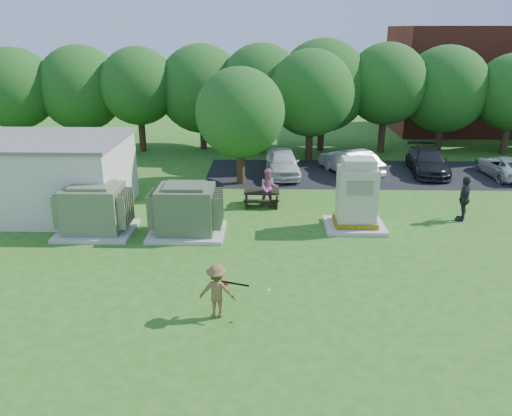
{
  "coord_description": "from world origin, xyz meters",
  "views": [
    {
      "loc": [
        0.45,
        -14.1,
        7.84
      ],
      "look_at": [
        0.0,
        4.0,
        1.3
      ],
      "focal_mm": 35.0,
      "sensor_mm": 36.0,
      "label": 1
    }
  ],
  "objects_px": {
    "batter": "(217,291)",
    "transformer_left": "(94,210)",
    "transformer_right": "(186,211)",
    "generator_cabinet": "(356,198)",
    "car_silver_a": "(351,162)",
    "car_dark": "(428,161)",
    "person_at_picnic": "(269,188)",
    "picnic_table": "(262,197)",
    "car_silver_b": "(504,167)",
    "person_walking_right": "(464,199)",
    "car_white": "(283,162)"
  },
  "relations": [
    {
      "from": "transformer_right",
      "to": "car_white",
      "type": "xyz_separation_m",
      "value": [
        4.07,
        8.62,
        -0.23
      ]
    },
    {
      "from": "transformer_right",
      "to": "car_dark",
      "type": "bearing_deg",
      "value": 36.91
    },
    {
      "from": "car_dark",
      "to": "picnic_table",
      "type": "bearing_deg",
      "value": -142.93
    },
    {
      "from": "batter",
      "to": "transformer_left",
      "type": "bearing_deg",
      "value": -42.86
    },
    {
      "from": "person_at_picnic",
      "to": "person_walking_right",
      "type": "height_order",
      "value": "person_walking_right"
    },
    {
      "from": "car_white",
      "to": "transformer_left",
      "type": "bearing_deg",
      "value": -135.47
    },
    {
      "from": "transformer_right",
      "to": "picnic_table",
      "type": "relative_size",
      "value": 1.83
    },
    {
      "from": "car_dark",
      "to": "car_silver_b",
      "type": "xyz_separation_m",
      "value": [
        4.05,
        -0.62,
        -0.11
      ]
    },
    {
      "from": "generator_cabinet",
      "to": "car_silver_b",
      "type": "height_order",
      "value": "generator_cabinet"
    },
    {
      "from": "batter",
      "to": "car_silver_a",
      "type": "relative_size",
      "value": 0.37
    },
    {
      "from": "batter",
      "to": "car_white",
      "type": "bearing_deg",
      "value": -93.64
    },
    {
      "from": "transformer_right",
      "to": "batter",
      "type": "distance_m",
      "value": 6.38
    },
    {
      "from": "transformer_right",
      "to": "person_walking_right",
      "type": "relative_size",
      "value": 1.52
    },
    {
      "from": "picnic_table",
      "to": "car_silver_a",
      "type": "bearing_deg",
      "value": 47.08
    },
    {
      "from": "generator_cabinet",
      "to": "car_dark",
      "type": "xyz_separation_m",
      "value": [
        5.49,
        8.5,
        -0.62
      ]
    },
    {
      "from": "picnic_table",
      "to": "car_silver_a",
      "type": "relative_size",
      "value": 0.37
    },
    {
      "from": "transformer_left",
      "to": "car_dark",
      "type": "distance_m",
      "value": 18.55
    },
    {
      "from": "transformer_right",
      "to": "car_dark",
      "type": "relative_size",
      "value": 0.64
    },
    {
      "from": "transformer_left",
      "to": "person_at_picnic",
      "type": "bearing_deg",
      "value": 25.33
    },
    {
      "from": "batter",
      "to": "picnic_table",
      "type": "bearing_deg",
      "value": -91.73
    },
    {
      "from": "picnic_table",
      "to": "batter",
      "type": "relative_size",
      "value": 1.01
    },
    {
      "from": "picnic_table",
      "to": "car_silver_a",
      "type": "xyz_separation_m",
      "value": [
        4.94,
        5.31,
        0.3
      ]
    },
    {
      "from": "car_white",
      "to": "car_silver_b",
      "type": "height_order",
      "value": "car_white"
    },
    {
      "from": "batter",
      "to": "person_at_picnic",
      "type": "height_order",
      "value": "person_at_picnic"
    },
    {
      "from": "transformer_left",
      "to": "person_walking_right",
      "type": "relative_size",
      "value": 1.52
    },
    {
      "from": "transformer_right",
      "to": "car_white",
      "type": "distance_m",
      "value": 9.53
    },
    {
      "from": "transformer_right",
      "to": "generator_cabinet",
      "type": "relative_size",
      "value": 1.01
    },
    {
      "from": "generator_cabinet",
      "to": "transformer_left",
      "type": "bearing_deg",
      "value": -175.77
    },
    {
      "from": "generator_cabinet",
      "to": "car_white",
      "type": "distance_m",
      "value": 8.34
    },
    {
      "from": "generator_cabinet",
      "to": "car_silver_a",
      "type": "distance_m",
      "value": 8.09
    },
    {
      "from": "generator_cabinet",
      "to": "batter",
      "type": "distance_m",
      "value": 8.56
    },
    {
      "from": "car_white",
      "to": "person_at_picnic",
      "type": "bearing_deg",
      "value": -101.68
    },
    {
      "from": "transformer_left",
      "to": "generator_cabinet",
      "type": "xyz_separation_m",
      "value": [
        10.58,
        0.78,
        0.33
      ]
    },
    {
      "from": "person_at_picnic",
      "to": "car_dark",
      "type": "xyz_separation_m",
      "value": [
        9.06,
        5.97,
        -0.22
      ]
    },
    {
      "from": "transformer_right",
      "to": "generator_cabinet",
      "type": "xyz_separation_m",
      "value": [
        6.88,
        0.78,
        0.33
      ]
    },
    {
      "from": "transformer_left",
      "to": "picnic_table",
      "type": "height_order",
      "value": "transformer_left"
    },
    {
      "from": "batter",
      "to": "car_silver_b",
      "type": "height_order",
      "value": "batter"
    },
    {
      "from": "transformer_left",
      "to": "person_at_picnic",
      "type": "relative_size",
      "value": 1.66
    },
    {
      "from": "transformer_left",
      "to": "person_walking_right",
      "type": "height_order",
      "value": "transformer_left"
    },
    {
      "from": "person_at_picnic",
      "to": "car_silver_b",
      "type": "xyz_separation_m",
      "value": [
        13.11,
        5.35,
        -0.33
      ]
    },
    {
      "from": "person_walking_right",
      "to": "car_silver_b",
      "type": "bearing_deg",
      "value": 174.45
    },
    {
      "from": "generator_cabinet",
      "to": "batter",
      "type": "relative_size",
      "value": 1.82
    },
    {
      "from": "car_silver_a",
      "to": "transformer_left",
      "type": "bearing_deg",
      "value": 12.25
    },
    {
      "from": "person_walking_right",
      "to": "car_silver_a",
      "type": "bearing_deg",
      "value": -122.78
    },
    {
      "from": "transformer_right",
      "to": "car_dark",
      "type": "distance_m",
      "value": 15.46
    },
    {
      "from": "car_silver_a",
      "to": "person_walking_right",
      "type": "bearing_deg",
      "value": 93.28
    },
    {
      "from": "person_at_picnic",
      "to": "person_walking_right",
      "type": "relative_size",
      "value": 0.92
    },
    {
      "from": "generator_cabinet",
      "to": "car_dark",
      "type": "relative_size",
      "value": 0.63
    },
    {
      "from": "car_dark",
      "to": "car_white",
      "type": "bearing_deg",
      "value": -170.06
    },
    {
      "from": "transformer_left",
      "to": "transformer_right",
      "type": "relative_size",
      "value": 1.0
    }
  ]
}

